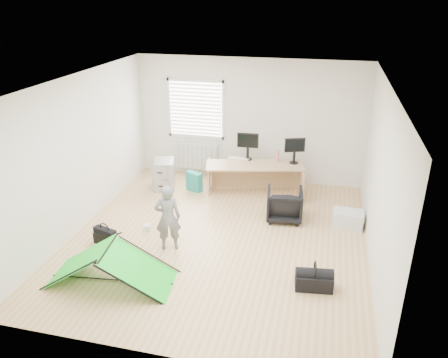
% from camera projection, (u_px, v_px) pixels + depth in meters
% --- Properties ---
extents(ground, '(5.50, 5.50, 0.00)m').
position_uv_depth(ground, '(219.00, 238.00, 7.61)').
color(ground, tan).
rests_on(ground, ground).
extents(back_wall, '(5.00, 0.02, 2.70)m').
position_uv_depth(back_wall, '(249.00, 121.00, 9.52)').
color(back_wall, silver).
rests_on(back_wall, ground).
extents(window, '(1.20, 0.06, 1.20)m').
position_uv_depth(window, '(196.00, 109.00, 9.67)').
color(window, silver).
rests_on(window, back_wall).
extents(radiator, '(1.00, 0.12, 0.60)m').
position_uv_depth(radiator, '(197.00, 156.00, 10.07)').
color(radiator, silver).
rests_on(radiator, back_wall).
extents(desk, '(2.07, 1.07, 0.67)m').
position_uv_depth(desk, '(254.00, 180.00, 9.10)').
color(desk, tan).
rests_on(desk, ground).
extents(filing_cabinet, '(0.55, 0.64, 0.63)m').
position_uv_depth(filing_cabinet, '(165.00, 174.00, 9.41)').
color(filing_cabinet, '#9A9C9F').
rests_on(filing_cabinet, ground).
extents(monitor_left, '(0.45, 0.12, 0.43)m').
position_uv_depth(monitor_left, '(248.00, 150.00, 9.16)').
color(monitor_left, black).
rests_on(monitor_left, desk).
extents(monitor_right, '(0.43, 0.23, 0.40)m').
position_uv_depth(monitor_right, '(294.00, 154.00, 8.96)').
color(monitor_right, black).
rests_on(monitor_right, desk).
extents(keyboard, '(0.45, 0.18, 0.02)m').
position_uv_depth(keyboard, '(239.00, 159.00, 9.26)').
color(keyboard, beige).
rests_on(keyboard, desk).
extents(thermos, '(0.07, 0.07, 0.25)m').
position_uv_depth(thermos, '(278.00, 156.00, 9.08)').
color(thermos, '#BB6B68').
rests_on(thermos, desk).
extents(office_chair, '(0.71, 0.73, 0.60)m').
position_uv_depth(office_chair, '(284.00, 204.00, 8.13)').
color(office_chair, black).
rests_on(office_chair, ground).
extents(person, '(0.49, 0.40, 1.15)m').
position_uv_depth(person, '(168.00, 218.00, 7.08)').
color(person, slate).
rests_on(person, ground).
extents(kite, '(1.93, 1.03, 0.57)m').
position_uv_depth(kite, '(110.00, 264.00, 6.37)').
color(kite, '#14D722').
rests_on(kite, ground).
extents(storage_crate, '(0.55, 0.40, 0.30)m').
position_uv_depth(storage_crate, '(348.00, 219.00, 7.93)').
color(storage_crate, silver).
rests_on(storage_crate, ground).
extents(tote_bag, '(0.38, 0.29, 0.42)m').
position_uv_depth(tote_bag, '(194.00, 182.00, 9.33)').
color(tote_bag, '#1E827B').
rests_on(tote_bag, ground).
extents(laptop_bag, '(0.44, 0.25, 0.32)m').
position_uv_depth(laptop_bag, '(106.00, 237.00, 7.33)').
color(laptop_bag, black).
rests_on(laptop_bag, ground).
extents(white_box, '(0.13, 0.13, 0.11)m').
position_uv_depth(white_box, '(147.00, 228.00, 7.83)').
color(white_box, silver).
rests_on(white_box, ground).
extents(duffel_bag, '(0.56, 0.33, 0.23)m').
position_uv_depth(duffel_bag, '(314.00, 281.00, 6.28)').
color(duffel_bag, black).
rests_on(duffel_bag, ground).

